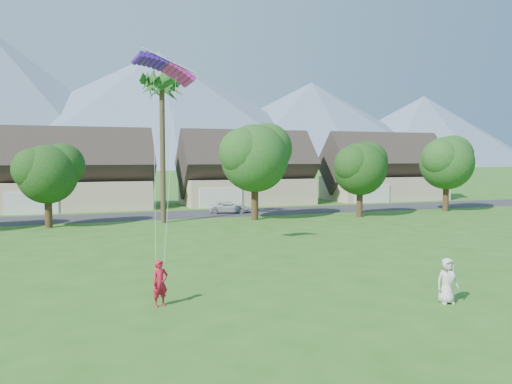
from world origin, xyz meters
name	(u,v)px	position (x,y,z in m)	size (l,w,h in m)	color
ground	(356,331)	(0.00, 0.00, 0.00)	(500.00, 500.00, 0.00)	#2D6019
street	(176,215)	(0.00, 34.00, 0.01)	(90.00, 7.00, 0.01)	#2D2D30
kite_flyer	(160,283)	(-5.57, 4.70, 0.87)	(0.64, 0.42, 1.74)	red
watcher	(447,281)	(4.81, 1.56, 0.87)	(0.85, 0.55, 1.74)	silver
parked_car	(229,207)	(5.31, 34.00, 0.56)	(1.87, 4.06, 1.13)	silver
mountain_ridge	(122,113)	(10.40, 260.00, 29.07)	(540.00, 240.00, 70.00)	slate
houses_row	(167,176)	(0.49, 42.99, 3.44)	(72.75, 8.19, 8.86)	beige
tree_row	(174,165)	(-1.14, 27.92, 4.89)	(62.27, 6.67, 8.45)	#47301C
fan_palm	(162,82)	(-2.00, 28.50, 11.80)	(3.00, 3.00, 13.80)	#4C3D26
parafoil_kite	(165,66)	(-4.02, 13.17, 10.40)	(3.45, 1.38, 0.50)	#4B18BA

